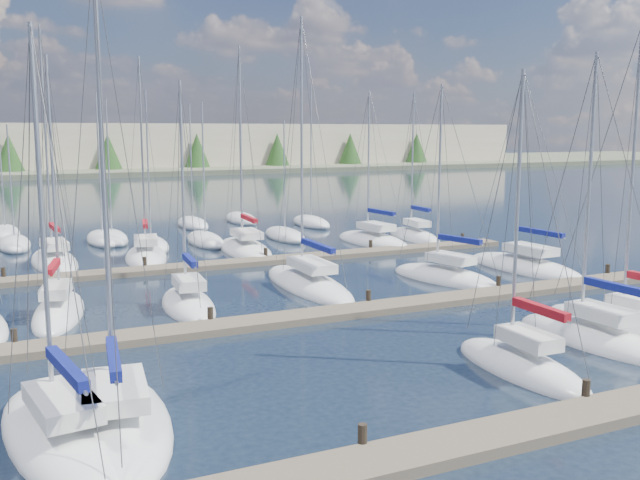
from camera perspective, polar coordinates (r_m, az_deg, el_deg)
name	(u,v)px	position (r m, az deg, el deg)	size (l,w,h in m)	color
ground	(125,216)	(74.45, -15.34, 1.83)	(400.00, 400.00, 0.00)	#1B2636
dock_near	(503,434)	(21.30, 14.42, -14.84)	(44.00, 1.93, 1.10)	#6B5E4C
dock_mid	(301,317)	(32.65, -1.52, -6.20)	(44.00, 1.93, 1.10)	#6B5E4C
dock_far	(212,265)	(45.50, -8.67, -2.01)	(44.00, 1.93, 1.10)	#6B5E4C
sailboat_d	(521,367)	(26.89, 15.78, -9.76)	(2.27, 6.81, 11.41)	white
sailboat_o	(146,256)	(49.36, -13.74, -1.27)	(4.09, 7.91, 14.15)	white
sailboat_b	(61,438)	(21.61, -20.02, -14.69)	(3.91, 9.08, 12.12)	white
sailboat_m	(524,267)	(46.10, 16.04, -2.09)	(3.37, 9.52, 12.95)	white
sailboat_q	(373,241)	(54.86, 4.25, -0.08)	(3.69, 8.76, 12.35)	white
sailboat_i	(59,312)	(35.57, -20.17, -5.42)	(3.74, 7.95, 12.71)	white
sailboat_l	(445,277)	(41.78, 10.00, -2.97)	(4.27, 8.12, 11.89)	white
sailboat_n	(54,261)	(49.37, -20.49, -1.58)	(3.04, 9.01, 15.87)	white
sailboat_r	(415,237)	(57.37, 7.58, 0.28)	(2.71, 7.49, 12.26)	white
sailboat_f	(639,331)	(33.27, 24.13, -6.65)	(3.37, 9.83, 13.66)	white
sailboat_j	(188,305)	(35.41, -10.50, -5.10)	(2.94, 6.94, 11.67)	white
sailboat_e	(593,339)	(31.34, 21.01, -7.37)	(2.83, 7.79, 12.37)	white
sailboat_c	(116,425)	(22.02, -16.04, -14.02)	(4.19, 8.82, 14.07)	white
sailboat_p	(245,249)	(51.20, -6.01, -0.73)	(3.73, 9.27, 15.16)	white
sailboat_k	(308,284)	(39.39, -0.96, -3.54)	(3.06, 10.38, 15.35)	white
distant_boats	(106,238)	(57.83, -16.74, 0.15)	(36.93, 20.75, 13.30)	#9EA0A5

